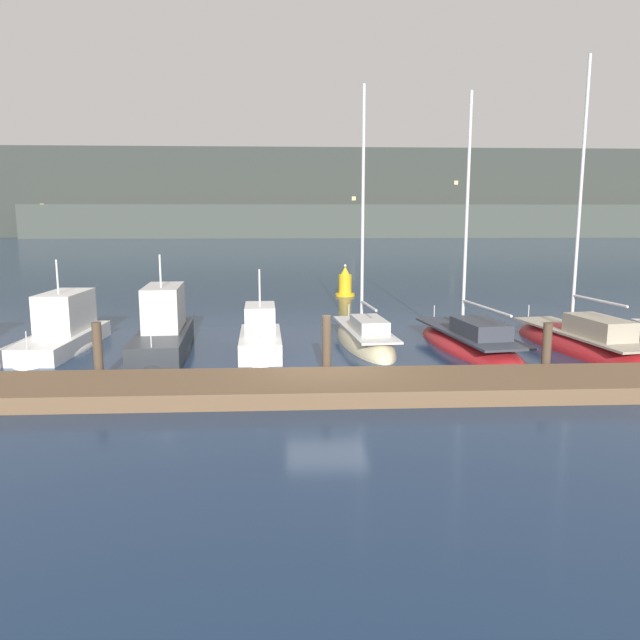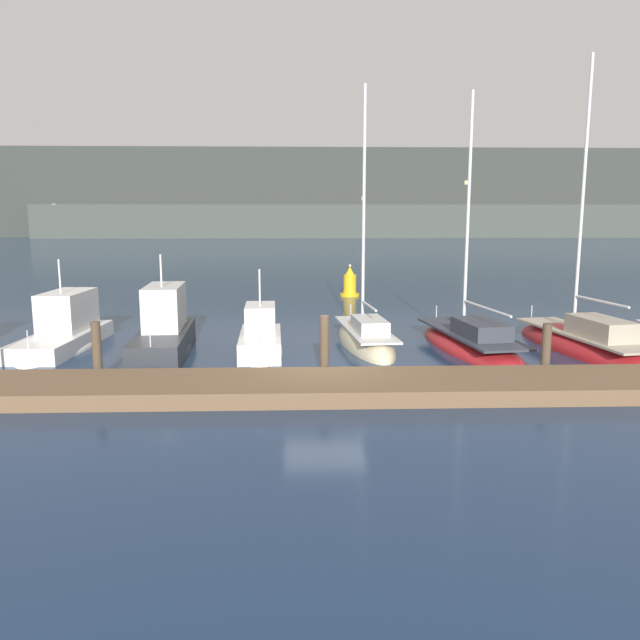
% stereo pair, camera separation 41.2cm
% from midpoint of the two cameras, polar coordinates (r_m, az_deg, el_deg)
% --- Properties ---
extents(ground_plane, '(400.00, 400.00, 0.00)m').
position_cam_midpoint_polar(ground_plane, '(19.33, -0.01, -5.37)').
color(ground_plane, '#192D4C').
extents(dock, '(35.35, 2.80, 0.45)m').
position_cam_midpoint_polar(dock, '(17.64, 0.29, -6.11)').
color(dock, brown).
rests_on(dock, ground).
extents(mooring_pile_1, '(0.28, 0.28, 1.84)m').
position_cam_midpoint_polar(mooring_pile_1, '(19.92, -20.20, -2.81)').
color(mooring_pile_1, '#4C3D2D').
rests_on(mooring_pile_1, ground).
extents(mooring_pile_2, '(0.28, 0.28, 1.98)m').
position_cam_midpoint_polar(mooring_pile_2, '(19.05, -0.01, -2.54)').
color(mooring_pile_2, '#4C3D2D').
rests_on(mooring_pile_2, ground).
extents(mooring_pile_3, '(0.28, 0.28, 1.69)m').
position_cam_midpoint_polar(mooring_pile_3, '(20.62, 19.47, -2.57)').
color(mooring_pile_3, '#4C3D2D').
rests_on(mooring_pile_3, ground).
extents(motorboat_berth_2, '(2.35, 6.47, 3.83)m').
position_cam_midpoint_polar(motorboat_berth_2, '(25.45, -22.95, -1.54)').
color(motorboat_berth_2, white).
rests_on(motorboat_berth_2, ground).
extents(motorboat_berth_3, '(2.29, 6.53, 4.24)m').
position_cam_midpoint_polar(motorboat_berth_3, '(23.44, -14.62, -1.91)').
color(motorboat_berth_3, '#2D3338').
rests_on(motorboat_berth_3, ground).
extents(motorboat_berth_4, '(1.76, 4.60, 3.71)m').
position_cam_midpoint_polar(motorboat_berth_4, '(22.88, -5.98, -2.35)').
color(motorboat_berth_4, white).
rests_on(motorboat_berth_4, ground).
extents(sailboat_berth_5, '(2.40, 6.99, 10.63)m').
position_cam_midpoint_polar(sailboat_berth_5, '(24.28, 3.61, -2.02)').
color(sailboat_berth_5, beige).
rests_on(sailboat_berth_5, ground).
extents(sailboat_berth_6, '(3.29, 8.00, 10.05)m').
position_cam_midpoint_polar(sailboat_berth_6, '(24.10, 13.02, -2.28)').
color(sailboat_berth_6, red).
rests_on(sailboat_berth_6, ground).
extents(sailboat_berth_7, '(3.30, 8.32, 11.43)m').
position_cam_midpoint_polar(sailboat_berth_7, '(25.05, 22.37, -2.32)').
color(sailboat_berth_7, red).
rests_on(sailboat_berth_7, ground).
extents(channel_buoy, '(1.18, 1.18, 1.95)m').
position_cam_midpoint_polar(channel_buoy, '(38.29, 2.00, 3.28)').
color(channel_buoy, gold).
rests_on(channel_buoy, ground).
extents(hillside_backdrop, '(240.00, 23.00, 18.50)m').
position_cam_midpoint_polar(hillside_backdrop, '(139.64, -1.83, 11.21)').
color(hillside_backdrop, '#333833').
rests_on(hillside_backdrop, ground).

